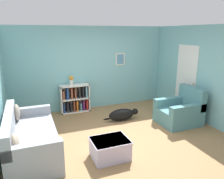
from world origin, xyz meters
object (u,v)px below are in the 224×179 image
Objects in this scene: couch at (30,139)px; bookshelf at (75,99)px; vase at (71,80)px; dog at (122,114)px; recliner_chair at (180,111)px; coffee_table at (110,148)px.

bookshelf is at bearing 56.25° from couch.
couch is 2.50m from bookshelf.
couch is 7.12× the size of vase.
couch is 2.63m from dog.
couch is at bearing -160.25° from dog.
recliner_chair reaches higher than coffee_table.
bookshelf reaches higher than coffee_table.
bookshelf is at bearing 132.24° from dog.
recliner_chair is at bearing -37.11° from vase.
coffee_table reaches higher than dog.
coffee_table is 2.94m from vase.
recliner_chair reaches higher than dog.
recliner_chair is (2.46, -1.94, -0.08)m from bookshelf.
vase is at bearing 142.89° from recliner_chair.
vase is at bearing 57.74° from couch.
couch is 1.65m from coffee_table.
vase reaches higher than coffee_table.
recliner_chair is 3.55× the size of vase.
dog is at bearing -47.76° from bookshelf.
recliner_chair is at bearing 1.96° from couch.
couch is at bearing -178.04° from recliner_chair.
dog is 3.58× the size of vase.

